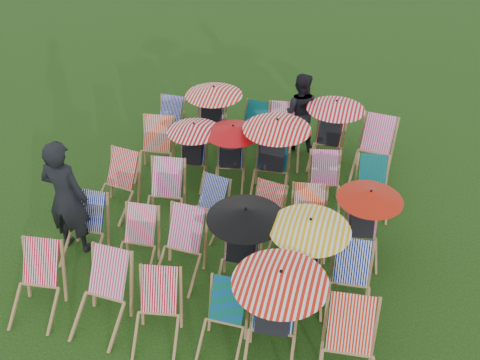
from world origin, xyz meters
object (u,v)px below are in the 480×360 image
(deckchair_0, at_px, (35,285))
(person_rear, at_px, (300,112))
(person_left, at_px, (66,197))
(deckchair_29, at_px, (374,150))
(deckchair_5, at_px, (349,354))

(deckchair_0, relative_size, person_rear, 0.59)
(deckchair_0, bearing_deg, person_left, 91.08)
(person_left, xyz_separation_m, person_rear, (2.81, 3.89, -0.17))
(deckchair_29, bearing_deg, person_rear, 165.60)
(deckchair_0, xyz_separation_m, person_rear, (2.63, 5.17, 0.33))
(deckchair_5, distance_m, person_rear, 5.40)
(deckchair_0, xyz_separation_m, person_left, (-0.18, 1.28, 0.50))
(deckchair_5, relative_size, person_rear, 0.64)
(deckchair_5, xyz_separation_m, deckchair_29, (-0.05, 4.59, 0.00))
(deckchair_29, height_order, person_rear, person_rear)
(deckchair_29, relative_size, person_left, 0.53)
(deckchair_29, height_order, person_left, person_left)
(deckchair_29, relative_size, person_rear, 0.65)
(deckchair_0, distance_m, deckchair_5, 4.19)
(person_left, distance_m, person_rear, 4.80)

